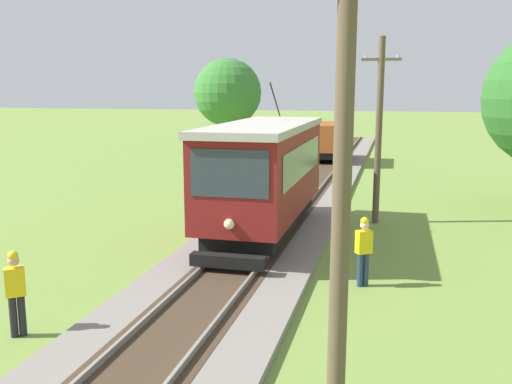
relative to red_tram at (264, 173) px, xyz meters
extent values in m
cube|color=maroon|center=(0.00, 0.02, 0.11)|extent=(2.50, 8.00, 2.60)
cube|color=#B2ADA3|center=(0.00, 0.02, 1.52)|extent=(2.60, 8.32, 0.22)
cube|color=black|center=(0.00, 0.02, -1.47)|extent=(2.10, 7.04, 0.44)
cube|color=#2D3842|center=(0.00, -3.99, 0.57)|extent=(2.10, 0.03, 1.25)
cube|color=#2D3842|center=(1.26, 0.02, 0.47)|extent=(0.02, 6.72, 1.04)
sphere|color=#F4EAB2|center=(0.00, -4.04, -0.74)|extent=(0.28, 0.28, 0.28)
cylinder|color=black|center=(0.00, 1.62, 2.33)|extent=(0.05, 1.67, 1.19)
cube|color=black|center=(0.00, -4.18, -1.69)|extent=(2.00, 0.36, 0.32)
cylinder|color=black|center=(0.00, -2.22, -1.47)|extent=(1.54, 0.80, 0.80)
cylinder|color=black|center=(0.00, 2.26, -1.47)|extent=(1.54, 0.80, 0.80)
cube|color=#93471E|center=(0.00, 19.97, -0.42)|extent=(2.40, 5.20, 1.70)
cube|color=black|center=(0.00, 19.97, -1.49)|extent=(2.02, 4.78, 0.38)
cylinder|color=black|center=(0.00, 18.41, -1.49)|extent=(1.54, 0.76, 0.76)
cylinder|color=black|center=(0.00, 21.53, -1.49)|extent=(1.54, 0.76, 0.76)
cylinder|color=brown|center=(3.48, -10.80, 1.32)|extent=(0.24, 0.50, 7.03)
cylinder|color=brown|center=(3.48, 3.33, 1.17)|extent=(0.24, 0.37, 6.74)
cube|color=brown|center=(3.48, 3.33, 3.73)|extent=(1.40, 0.10, 0.10)
cylinder|color=silver|center=(2.93, 3.33, 3.83)|extent=(0.08, 0.08, 0.10)
cylinder|color=silver|center=(4.03, 3.33, 3.83)|extent=(0.08, 0.08, 0.10)
cone|color=gray|center=(-4.83, 19.37, -1.56)|extent=(2.42, 2.42, 1.27)
cylinder|color=black|center=(-3.17, -8.55, -1.76)|extent=(0.15, 0.15, 0.86)
cylinder|color=black|center=(-3.04, -8.45, -1.76)|extent=(0.15, 0.15, 0.86)
cube|color=yellow|center=(-3.10, -8.50, -1.04)|extent=(0.45, 0.42, 0.58)
sphere|color=tan|center=(-3.10, -8.50, -0.61)|extent=(0.22, 0.22, 0.22)
sphere|color=yellow|center=(-3.10, -8.50, -0.51)|extent=(0.21, 0.21, 0.21)
cylinder|color=navy|center=(3.51, -3.80, -1.76)|extent=(0.15, 0.15, 0.86)
cylinder|color=navy|center=(3.37, -3.89, -1.76)|extent=(0.15, 0.15, 0.86)
cube|color=yellow|center=(3.44, -3.84, -1.04)|extent=(0.45, 0.41, 0.58)
sphere|color=beige|center=(3.44, -3.84, -0.61)|extent=(0.22, 0.22, 0.22)
sphere|color=yellow|center=(3.44, -3.84, -0.51)|extent=(0.21, 0.21, 0.21)
cylinder|color=#4C3823|center=(-8.58, 24.51, -0.87)|extent=(0.32, 0.32, 2.65)
sphere|color=#387A33|center=(-8.58, 24.51, 2.40)|extent=(5.17, 5.17, 5.17)
camera|label=1|loc=(4.11, -17.77, 2.73)|focal=39.85mm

